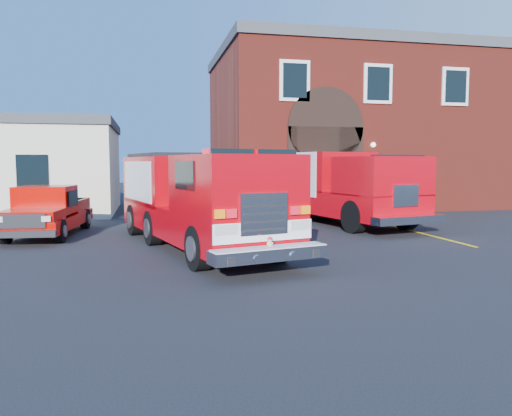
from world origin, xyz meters
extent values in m
plane|color=black|center=(0.00, 0.00, 0.00)|extent=(100.00, 100.00, 0.00)
cube|color=yellow|center=(6.50, 1.00, 0.00)|extent=(0.12, 3.00, 0.01)
cube|color=yellow|center=(6.50, 4.00, 0.00)|extent=(0.12, 3.00, 0.01)
cube|color=yellow|center=(6.50, 7.00, 0.00)|extent=(0.12, 3.00, 0.01)
cube|color=maroon|center=(9.00, 14.00, 4.00)|extent=(15.00, 10.00, 8.00)
cube|color=#3D3F42|center=(9.00, 14.00, 8.20)|extent=(15.20, 10.20, 0.50)
cube|color=black|center=(5.50, 8.98, 2.00)|extent=(3.60, 0.12, 4.00)
cylinder|color=black|center=(5.50, 8.98, 4.00)|extent=(3.60, 0.12, 3.60)
cube|color=black|center=(4.00, 8.95, 6.00)|extent=(1.40, 0.10, 1.80)
cube|color=black|center=(8.00, 8.95, 6.00)|extent=(1.40, 0.10, 1.80)
cube|color=black|center=(12.00, 8.95, 6.00)|extent=(1.40, 0.10, 1.80)
cube|color=beige|center=(-9.00, 13.00, 2.00)|extent=(10.00, 8.00, 4.00)
cube|color=#3D3F42|center=(-9.00, 13.00, 4.15)|extent=(10.20, 8.20, 0.40)
cube|color=black|center=(-7.00, 8.97, 2.00)|extent=(1.20, 0.10, 1.40)
cylinder|color=black|center=(-1.44, -1.83, 0.50)|extent=(0.55, 1.05, 1.00)
cylinder|color=black|center=(0.50, -1.34, 0.50)|extent=(0.55, 1.05, 1.00)
cube|color=#B0030C|center=(-1.18, 1.24, 0.77)|extent=(4.20, 8.48, 0.82)
cube|color=#B0030C|center=(-1.69, 3.26, 1.82)|extent=(3.18, 4.43, 1.45)
cube|color=#B0030C|center=(-0.53, -1.32, 1.86)|extent=(2.91, 3.37, 1.36)
cube|color=black|center=(-0.26, -2.42, 2.23)|extent=(1.96, 0.56, 0.85)
cube|color=red|center=(-0.53, -1.32, 2.62)|extent=(1.48, 0.65, 0.13)
cube|color=white|center=(-0.17, -2.75, 0.95)|extent=(2.22, 0.61, 0.40)
cube|color=silver|center=(-0.17, -2.75, 1.32)|extent=(1.07, 0.32, 0.85)
cube|color=silver|center=(-0.11, -2.99, 0.53)|extent=(2.59, 1.11, 0.25)
cube|color=#B7B7BF|center=(-2.80, 2.98, 1.82)|extent=(0.83, 3.18, 1.18)
cube|color=#B7B7BF|center=(-0.58, 3.54, 1.82)|extent=(0.83, 3.18, 1.18)
sphere|color=tan|center=(-0.11, -2.99, 0.72)|extent=(0.15, 0.15, 0.12)
sphere|color=tan|center=(-0.11, -3.00, 0.81)|extent=(0.12, 0.12, 0.10)
sphere|color=tan|center=(-0.15, -2.99, 0.85)|extent=(0.05, 0.05, 0.04)
sphere|color=tan|center=(-0.08, -2.98, 0.85)|extent=(0.05, 0.05, 0.04)
ellipsoid|color=red|center=(-0.11, -2.99, 0.84)|extent=(0.12, 0.12, 0.06)
cylinder|color=red|center=(-0.11, -3.00, 0.83)|extent=(0.14, 0.14, 0.01)
cylinder|color=black|center=(-6.58, 3.03, 0.35)|extent=(0.32, 0.73, 0.71)
cylinder|color=black|center=(-5.04, 2.86, 0.35)|extent=(0.32, 0.73, 0.71)
cube|color=#A90500|center=(-5.64, 4.57, 0.48)|extent=(2.26, 5.00, 0.40)
cube|color=#A90500|center=(-5.82, 2.86, 0.84)|extent=(1.75, 1.48, 0.31)
cube|color=#A90500|center=(-5.66, 4.30, 1.19)|extent=(1.78, 1.75, 0.88)
cube|color=#A90500|center=(-5.49, 5.97, 0.84)|extent=(1.81, 2.01, 0.48)
cube|color=black|center=(-5.90, 2.09, 0.40)|extent=(1.80, 0.31, 0.19)
cylinder|color=black|center=(4.29, 2.92, 0.56)|extent=(0.57, 1.16, 1.11)
cylinder|color=black|center=(6.47, 3.37, 0.56)|extent=(0.57, 1.16, 1.11)
cube|color=#B0030C|center=(4.80, 5.91, 0.86)|extent=(4.13, 8.43, 0.91)
cube|color=#B0030C|center=(4.49, 7.40, 2.02)|extent=(3.51, 5.46, 1.52)
cube|color=#B0030C|center=(5.38, 3.15, 1.92)|extent=(2.97, 2.89, 1.31)
cube|color=#B7B7BF|center=(3.24, 7.14, 1.92)|extent=(0.91, 4.16, 1.72)
cube|color=#B7B7BF|center=(5.74, 7.66, 1.92)|extent=(0.91, 4.16, 1.72)
cube|color=silver|center=(5.68, 1.71, 0.56)|extent=(2.76, 1.00, 0.25)
camera|label=1|loc=(-2.53, -12.64, 2.36)|focal=35.00mm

